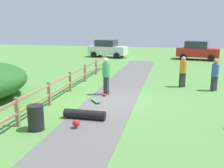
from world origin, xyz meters
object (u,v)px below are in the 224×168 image
Objects in this scene: bystander_orange at (183,70)px; bystander_blue at (215,74)px; skater_riding at (106,74)px; skateboard_loose at (95,101)px; parked_car_white at (108,49)px; parked_car_red at (197,50)px; skater_fallen at (84,115)px; trash_bin at (36,118)px.

bystander_blue is at bearing -17.85° from bystander_orange.
skater_riding is 2.57× the size of skateboard_loose.
parked_car_white is 9.57m from parked_car_red.
skater_fallen is 19.47m from parked_car_white.
parked_car_red is (6.12, 16.81, 0.87)m from skateboard_loose.
parked_car_red is (1.98, 12.72, -0.04)m from bystander_orange.
parked_car_red reaches higher than trash_bin.
parked_car_white is at bearing -180.00° from parked_car_red.
bystander_blue is (5.82, 3.55, 0.87)m from skateboard_loose.
parked_car_red is at bearing 0.00° from parked_car_white.
trash_bin is 0.54× the size of skater_fallen.
parked_car_red is (5.94, 15.39, -0.16)m from skater_riding.
bystander_orange is 0.41× the size of parked_car_white.
skateboard_loose is at bearing 72.68° from trash_bin.
trash_bin is 21.65m from parked_car_red.
skater_fallen is at bearing -89.56° from skater_riding.
skater_fallen is 8.14m from bystander_blue.
parked_car_white is at bearing 100.85° from skater_fallen.
parked_car_red reaches higher than skater_fallen.
bystander_orange reaches higher than skateboard_loose.
bystander_blue is (5.64, 2.14, -0.15)m from skater_riding.
trash_bin is at bearing -134.20° from bystander_blue.
bystander_blue is at bearing 45.80° from trash_bin.
skater_riding is at bearing -145.90° from bystander_orange.
trash_bin is 0.20× the size of parked_car_red.
bystander_blue is at bearing 20.74° from skater_riding.
skater_fallen is 2.19× the size of skateboard_loose.
bystander_orange is at bearing 55.61° from trash_bin.
bystander_blue reaches higher than skateboard_loose.
parked_car_white and parked_car_red have the same top height.
parked_car_white is (-7.59, 12.72, -0.04)m from bystander_orange.
bystander_orange is at bearing 162.15° from bystander_blue.
bystander_blue is 16.18m from parked_car_white.
parked_car_red is at bearing 88.71° from bystander_blue.
bystander_blue is 0.39× the size of parked_car_white.
skater_fallen is 0.37× the size of parked_car_red.
skater_fallen reaches higher than skateboard_loose.
parked_car_white reaches higher than bystander_blue.
parked_car_red reaches higher than bystander_orange.
skater_riding is at bearing -159.26° from bystander_blue.
trash_bin is at bearing -107.32° from skateboard_loose.
bystander_blue is at bearing 46.21° from skater_fallen.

